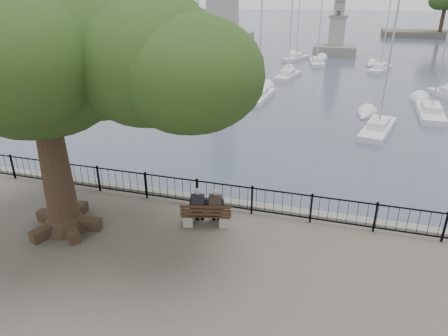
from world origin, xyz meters
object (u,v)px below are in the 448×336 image
at_px(person_left, 199,207).
at_px(lion_monument, 336,39).
at_px(person_right, 216,208).
at_px(bench, 206,218).
at_px(tree, 62,49).

distance_m(person_left, lion_monument, 48.66).
relative_size(person_left, lion_monument, 0.16).
bearing_deg(person_left, lion_monument, 87.03).
relative_size(person_left, person_right, 1.00).
relative_size(bench, person_right, 1.25).
xyz_separation_m(bench, person_left, (-0.27, 0.03, 0.33)).
xyz_separation_m(bench, lion_monument, (2.25, 48.63, 0.79)).
height_order(person_right, lion_monument, lion_monument).
bearing_deg(person_right, bench, -149.16).
relative_size(tree, lion_monument, 1.25).
height_order(person_left, person_right, same).
xyz_separation_m(person_left, lion_monument, (2.52, 48.60, 0.46)).
bearing_deg(lion_monument, person_right, -92.33).
height_order(bench, person_right, person_right).
distance_m(person_left, person_right, 0.56).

